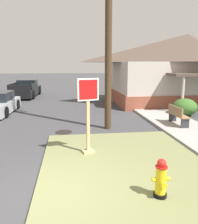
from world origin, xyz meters
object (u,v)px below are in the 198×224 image
Objects in this scene: pickup_truck_black at (26,90)px; utility_pole at (109,9)px; stop_sign at (88,118)px; manhole_cover at (64,132)px; street_bench at (178,115)px; fire_hydrant at (161,179)px.

pickup_truck_black is 0.56× the size of utility_pole.
stop_sign is 0.43× the size of pickup_truck_black.
manhole_cover is 12.45m from pickup_truck_black.
utility_pole is at bearing 9.76° from manhole_cover.
manhole_cover is 5.18m from street_bench.
utility_pole reaches higher than fire_hydrant.
street_bench reaches higher than fire_hydrant.
fire_hydrant is 18.16m from pickup_truck_black.
street_bench is at bearing -2.75° from utility_pole.
fire_hydrant is at bearing -88.41° from utility_pole.
manhole_cover is 0.07× the size of utility_pole.
pickup_truck_black is at bearing 106.72° from manhole_cover.
pickup_truck_black is 3.85× the size of street_bench.
utility_pole reaches higher than manhole_cover.
manhole_cover is at bearing 111.56° from fire_hydrant.
utility_pole is (5.53, -11.58, 4.41)m from pickup_truck_black.
fire_hydrant is 1.20× the size of manhole_cover.
stop_sign reaches higher than fire_hydrant.
stop_sign is (-1.28, 2.67, 0.72)m from fire_hydrant.
pickup_truck_black is at bearing 108.25° from fire_hydrant.
manhole_cover is at bearing -177.97° from street_bench.
street_bench is 0.14× the size of utility_pole.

